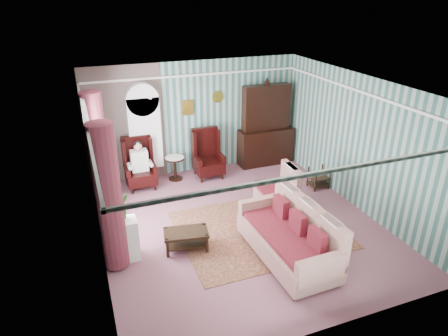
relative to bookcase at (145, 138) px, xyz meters
name	(u,v)px	position (x,y,z in m)	size (l,w,h in m)	color
floor	(240,225)	(1.35, -2.84, -1.12)	(6.00, 6.00, 0.00)	#804A55
room_shell	(207,135)	(0.73, -2.66, 0.89)	(5.53, 6.02, 2.91)	#386761
bookcase	(145,138)	(0.00, 0.00, 0.00)	(0.80, 0.28, 2.24)	silver
dresser_hutch	(266,123)	(3.25, -0.12, 0.06)	(1.50, 0.56, 2.36)	black
wingback_left	(140,164)	(-0.25, -0.39, -0.50)	(0.76, 0.80, 1.25)	black
wingback_right	(208,154)	(1.50, -0.39, -0.50)	(0.76, 0.80, 1.25)	black
seated_woman	(140,165)	(-0.25, -0.39, -0.53)	(0.44, 0.40, 1.18)	beige
round_side_table	(175,168)	(0.65, -0.24, -0.82)	(0.50, 0.50, 0.60)	black
nest_table	(319,177)	(3.82, -1.94, -0.85)	(0.45, 0.38, 0.54)	black
plant_stand	(123,240)	(-1.05, -3.14, -0.72)	(0.55, 0.35, 0.80)	white
rug	(259,229)	(1.65, -3.14, -1.11)	(3.20, 2.60, 0.01)	#541C25
sofa	(287,234)	(1.69, -4.17, -0.60)	(2.21, 0.97, 1.04)	beige
floral_armchair	(277,190)	(2.32, -2.58, -0.61)	(0.86, 0.72, 1.02)	beige
coffee_table	(186,240)	(0.09, -3.24, -0.93)	(0.82, 0.47, 0.38)	black
potted_plant_a	(114,213)	(-1.15, -3.20, -0.11)	(0.37, 0.32, 0.41)	#1B5620
potted_plant_b	(122,206)	(-0.98, -3.05, -0.09)	(0.26, 0.21, 0.47)	#1A4816
potted_plant_c	(112,213)	(-1.17, -3.11, -0.15)	(0.19, 0.19, 0.34)	#27571B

